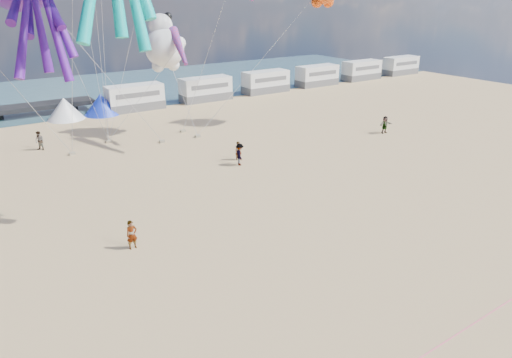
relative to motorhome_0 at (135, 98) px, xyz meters
The scene contains 22 objects.
ground 40.48m from the motorhome_0, 98.53° to the right, with size 120.00×120.00×0.00m, color tan.
water 16.22m from the motorhome_0, 111.80° to the left, with size 120.00×120.00×0.00m, color #335662.
motorhome_0 is the anchor object (origin of this frame).
motorhome_1 9.50m from the motorhome_0, ahead, with size 6.60×2.50×3.00m, color silver.
motorhome_2 19.00m from the motorhome_0, ahead, with size 6.60×2.50×3.00m, color silver.
motorhome_3 28.50m from the motorhome_0, ahead, with size 6.60×2.50×3.00m, color silver.
motorhome_4 38.00m from the motorhome_0, ahead, with size 6.60×2.50×3.00m, color silver.
motorhome_5 47.50m from the motorhome_0, ahead, with size 6.60×2.50×3.00m, color silver.
tent_white 8.01m from the motorhome_0, behind, with size 4.00×4.00×2.40m, color white.
tent_blue 4.01m from the motorhome_0, behind, with size 4.00×4.00×2.40m, color #1933CC.
standing_person 33.14m from the motorhome_0, 110.45° to the right, with size 0.60×0.40×1.65m, color tan.
beachgoer_1 16.01m from the motorhome_0, 141.02° to the right, with size 0.84×0.55×1.72m, color #7F6659.
beachgoer_2 23.18m from the motorhome_0, 89.49° to the right, with size 0.88×0.68×1.80m, color #7F6659.
beachgoer_4 28.97m from the motorhome_0, 53.88° to the right, with size 1.01×0.42×1.72m, color #7F6659.
beachgoer_5 22.05m from the motorhome_0, 87.93° to the right, with size 1.46×0.46×1.57m, color #7F6659.
sandbag_a 16.75m from the motorhome_0, 128.86° to the right, with size 0.50×0.35×0.22m, color gray.
sandbag_b 14.23m from the motorhome_0, 100.57° to the right, with size 0.50×0.35×0.22m, color gray.
sandbag_c 14.38m from the motorhome_0, 86.20° to the right, with size 0.50×0.35×0.22m, color gray.
sandbag_d 11.98m from the motorhome_0, 87.51° to the right, with size 0.50×0.35×0.22m, color gray.
sandbag_e 13.08m from the motorhome_0, 121.20° to the right, with size 0.50×0.35×0.22m, color gray.
kite_panda 13.14m from the motorhome_0, 92.85° to the right, with size 4.44×4.17×6.26m, color white, non-canonical shape.
windsock_right 15.68m from the motorhome_0, 91.24° to the right, with size 0.90×5.26×5.26m, color red, non-canonical shape.
Camera 1 is at (-12.08, -12.71, 12.79)m, focal length 32.00 mm.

